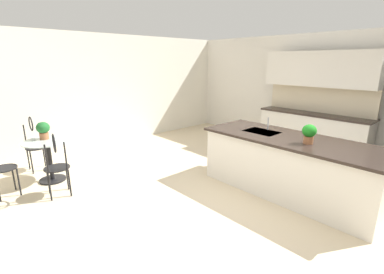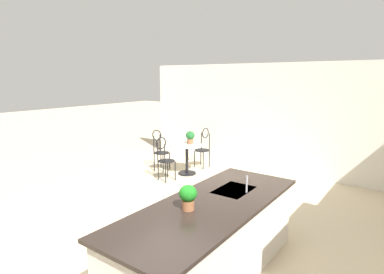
{
  "view_description": "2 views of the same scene",
  "coord_description": "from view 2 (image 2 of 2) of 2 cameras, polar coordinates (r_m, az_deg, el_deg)",
  "views": [
    {
      "loc": [
        2.25,
        -3.06,
        2.07
      ],
      "look_at": [
        -1.08,
        0.01,
        0.81
      ],
      "focal_mm": 25.73,
      "sensor_mm": 36.0,
      "label": 1
    },
    {
      "loc": [
        3.21,
        2.68,
        2.35
      ],
      "look_at": [
        -1.49,
        -0.72,
        1.25
      ],
      "focal_mm": 29.41,
      "sensor_mm": 36.0,
      "label": 2
    }
  ],
  "objects": [
    {
      "name": "potted_plant_counter_near",
      "position": [
        3.49,
        -0.72,
        -10.62
      ],
      "size": [
        0.2,
        0.2,
        0.28
      ],
      "color": "#9E603D",
      "rests_on": "kitchen_island"
    },
    {
      "name": "chair_by_island",
      "position": [
        8.32,
        2.07,
        -1.58
      ],
      "size": [
        0.49,
        0.39,
        1.04
      ],
      "color": "black",
      "rests_on": "ground"
    },
    {
      "name": "sink_faucet",
      "position": [
        4.05,
        9.89,
        -8.44
      ],
      "size": [
        0.02,
        0.02,
        0.22
      ],
      "primitive_type": "cylinder",
      "color": "#B2B5BA",
      "rests_on": "kitchen_island"
    },
    {
      "name": "chair_toward_desk",
      "position": [
        8.07,
        -5.84,
        -2.03
      ],
      "size": [
        0.41,
        0.5,
        1.04
      ],
      "color": "black",
      "rests_on": "ground"
    },
    {
      "name": "bistro_table",
      "position": [
        7.73,
        -0.93,
        -3.51
      ],
      "size": [
        0.8,
        0.8,
        0.74
      ],
      "color": "black",
      "rests_on": "ground"
    },
    {
      "name": "wall_left_window",
      "position": [
        8.0,
        16.04,
        3.15
      ],
      "size": [
        0.12,
        7.8,
        2.7
      ],
      "primitive_type": "cube",
      "color": "silver",
      "rests_on": "ground"
    },
    {
      "name": "kitchen_island",
      "position": [
        3.92,
        3.4,
        -18.04
      ],
      "size": [
        2.8,
        1.06,
        0.92
      ],
      "color": "white",
      "rests_on": "ground"
    },
    {
      "name": "ground_plane",
      "position": [
        4.8,
        -3.69,
        -18.63
      ],
      "size": [
        40.0,
        40.0,
        0.0
      ],
      "primitive_type": "plane",
      "color": "beige"
    },
    {
      "name": "chair_near_window",
      "position": [
        7.21,
        -5.02,
        -3.57
      ],
      "size": [
        0.51,
        0.45,
        1.04
      ],
      "color": "black",
      "rests_on": "ground"
    },
    {
      "name": "potted_plant_on_table",
      "position": [
        7.74,
        -0.33,
        0.07
      ],
      "size": [
        0.22,
        0.22,
        0.31
      ],
      "color": "#9E603D",
      "rests_on": "bistro_table"
    }
  ]
}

